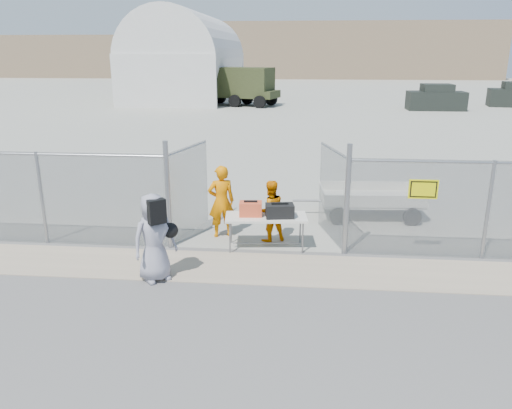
# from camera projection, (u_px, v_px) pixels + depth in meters

# --- Properties ---
(ground) EXTENTS (160.00, 160.00, 0.00)m
(ground) POSITION_uv_depth(u_px,v_px,m) (246.00, 290.00, 9.55)
(ground) COLOR #454343
(tarmac_inside) EXTENTS (160.00, 80.00, 0.01)m
(tarmac_inside) POSITION_uv_depth(u_px,v_px,m) (293.00, 97.00, 49.52)
(tarmac_inside) COLOR gray
(tarmac_inside) RESTS_ON ground
(dirt_strip) EXTENTS (44.00, 1.60, 0.01)m
(dirt_strip) POSITION_uv_depth(u_px,v_px,m) (252.00, 268.00, 10.50)
(dirt_strip) COLOR tan
(dirt_strip) RESTS_ON ground
(distant_hills) EXTENTS (140.00, 6.00, 9.00)m
(distant_hills) POSITION_uv_depth(u_px,v_px,m) (329.00, 51.00, 82.01)
(distant_hills) COLOR #7F684F
(distant_hills) RESTS_ON ground
(chain_link_fence) EXTENTS (40.00, 0.20, 2.20)m
(chain_link_fence) POSITION_uv_depth(u_px,v_px,m) (256.00, 205.00, 11.13)
(chain_link_fence) COLOR gray
(chain_link_fence) RESTS_ON ground
(quonset_hangar) EXTENTS (9.00, 18.00, 8.00)m
(quonset_hangar) POSITION_uv_depth(u_px,v_px,m) (188.00, 55.00, 47.33)
(quonset_hangar) COLOR silver
(quonset_hangar) RESTS_ON ground
(folding_table) EXTENTS (1.91, 0.95, 0.78)m
(folding_table) POSITION_uv_depth(u_px,v_px,m) (266.00, 232.00, 11.47)
(folding_table) COLOR silver
(folding_table) RESTS_ON ground
(orange_bag) EXTENTS (0.53, 0.38, 0.32)m
(orange_bag) POSITION_uv_depth(u_px,v_px,m) (251.00, 209.00, 11.34)
(orange_bag) COLOR #DF502B
(orange_bag) RESTS_ON folding_table
(black_duffel) EXTENTS (0.68, 0.46, 0.30)m
(black_duffel) POSITION_uv_depth(u_px,v_px,m) (280.00, 211.00, 11.23)
(black_duffel) COLOR black
(black_duffel) RESTS_ON folding_table
(security_worker_left) EXTENTS (0.76, 0.62, 1.79)m
(security_worker_left) POSITION_uv_depth(u_px,v_px,m) (221.00, 202.00, 12.06)
(security_worker_left) COLOR orange
(security_worker_left) RESTS_ON ground
(security_worker_right) EXTENTS (0.90, 0.83, 1.49)m
(security_worker_right) POSITION_uv_depth(u_px,v_px,m) (270.00, 211.00, 11.82)
(security_worker_right) COLOR orange
(security_worker_right) RESTS_ON ground
(visitor) EXTENTS (1.03, 0.99, 1.78)m
(visitor) POSITION_uv_depth(u_px,v_px,m) (154.00, 238.00, 9.74)
(visitor) COLOR gray
(visitor) RESTS_ON ground
(utility_trailer) EXTENTS (3.63, 2.03, 0.85)m
(utility_trailer) POSITION_uv_depth(u_px,v_px,m) (370.00, 201.00, 13.71)
(utility_trailer) COLOR silver
(utility_trailer) RESTS_ON ground
(military_truck) EXTENTS (6.95, 4.28, 3.11)m
(military_truck) POSITION_uv_depth(u_px,v_px,m) (239.00, 87.00, 41.51)
(military_truck) COLOR #2E3519
(military_truck) RESTS_ON ground
(parked_vehicle_near) EXTENTS (4.29, 1.97, 1.94)m
(parked_vehicle_near) POSITION_uv_depth(u_px,v_px,m) (436.00, 98.00, 38.40)
(parked_vehicle_near) COLOR black
(parked_vehicle_near) RESTS_ON ground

